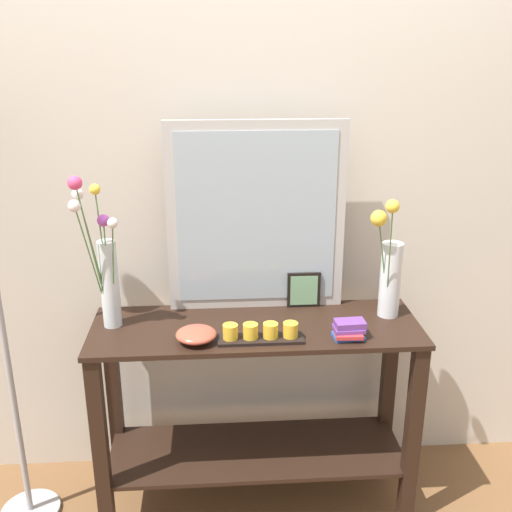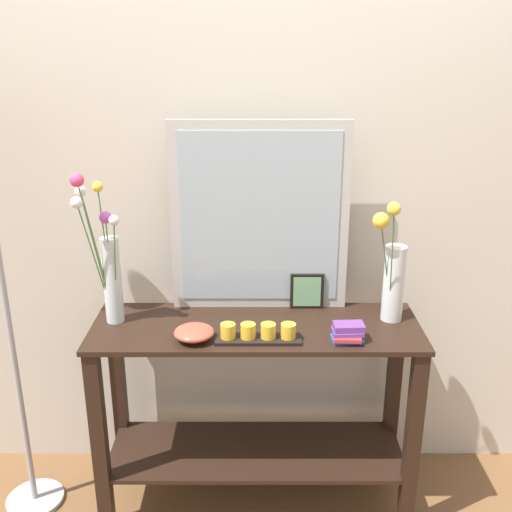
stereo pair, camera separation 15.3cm
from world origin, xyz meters
The scene contains 10 objects.
ground_plane centered at (0.00, 0.00, -0.01)m, with size 7.00×6.00×0.02m, color brown.
wall_back centered at (0.00, 0.34, 1.35)m, with size 6.40×0.08×2.70m, color beige.
console_table centered at (0.00, 0.00, 0.51)m, with size 1.28×0.43×0.83m.
mirror_leaning centered at (0.01, 0.18, 1.21)m, with size 0.71×0.03×0.77m.
tall_vase_left centered at (-0.56, 0.03, 1.08)m, with size 0.16×0.16×0.61m.
vase_right centered at (0.53, 0.05, 1.02)m, with size 0.15×0.17×0.51m.
candle_tray centered at (0.01, -0.12, 0.86)m, with size 0.32×0.09×0.07m.
picture_frame_small centered at (0.21, 0.16, 0.90)m, with size 0.14×0.01×0.15m.
decorative_bowl centered at (-0.23, -0.12, 0.86)m, with size 0.15×0.15×0.05m.
book_stack centered at (0.34, -0.13, 0.86)m, with size 0.12×0.10×0.07m.
Camera 1 is at (-0.15, -2.12, 1.87)m, focal length 42.53 mm.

